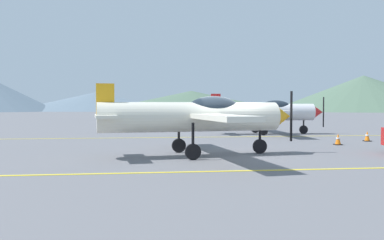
{
  "coord_description": "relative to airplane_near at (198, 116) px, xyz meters",
  "views": [
    {
      "loc": [
        -3.48,
        -15.55,
        1.99
      ],
      "look_at": [
        -0.85,
        6.0,
        1.2
      ],
      "focal_mm": 36.79,
      "sensor_mm": 36.0,
      "label": 1
    }
  ],
  "objects": [
    {
      "name": "ground_plane",
      "position": [
        1.34,
        0.07,
        -1.59
      ],
      "size": [
        400.0,
        400.0,
        0.0
      ],
      "primitive_type": "plane",
      "color": "slate"
    },
    {
      "name": "apron_line_near",
      "position": [
        1.34,
        -3.86,
        -1.58
      ],
      "size": [
        80.0,
        0.16,
        0.01
      ],
      "primitive_type": "cube",
      "color": "yellow",
      "rests_on": "ground_plane"
    },
    {
      "name": "apron_line_far",
      "position": [
        1.34,
        9.04,
        -1.58
      ],
      "size": [
        80.0,
        0.16,
        0.01
      ],
      "primitive_type": "cube",
      "color": "yellow",
      "rests_on": "ground_plane"
    },
    {
      "name": "airplane_near",
      "position": [
        0.0,
        0.0,
        0.0
      ],
      "size": [
        8.23,
        9.44,
        2.82
      ],
      "color": "silver",
      "rests_on": "ground_plane"
    },
    {
      "name": "airplane_mid",
      "position": [
        6.41,
        11.26,
        0.0
      ],
      "size": [
        8.17,
        9.41,
        2.82
      ],
      "color": "silver",
      "rests_on": "ground_plane"
    },
    {
      "name": "traffic_cone_front",
      "position": [
        7.63,
        3.36,
        -1.3
      ],
      "size": [
        0.36,
        0.36,
        0.59
      ],
      "color": "black",
      "rests_on": "ground_plane"
    },
    {
      "name": "traffic_cone_side",
      "position": [
        10.25,
        5.1,
        -1.3
      ],
      "size": [
        0.36,
        0.36,
        0.59
      ],
      "color": "black",
      "rests_on": "ground_plane"
    },
    {
      "name": "hill_centerleft",
      "position": [
        -21.98,
        150.53,
        2.2
      ],
      "size": [
        65.46,
        65.46,
        7.58
      ],
      "primitive_type": "cone",
      "color": "slate",
      "rests_on": "ground_plane"
    },
    {
      "name": "hill_centerright",
      "position": [
        18.73,
        158.21,
        2.73
      ],
      "size": [
        81.43,
        81.43,
        8.64
      ],
      "primitive_type": "cone",
      "color": "#4C6651",
      "rests_on": "ground_plane"
    },
    {
      "name": "hill_right",
      "position": [
        78.71,
        121.8,
        5.04
      ],
      "size": [
        68.6,
        68.6,
        13.25
      ],
      "primitive_type": "cone",
      "color": "#4C6651",
      "rests_on": "ground_plane"
    }
  ]
}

